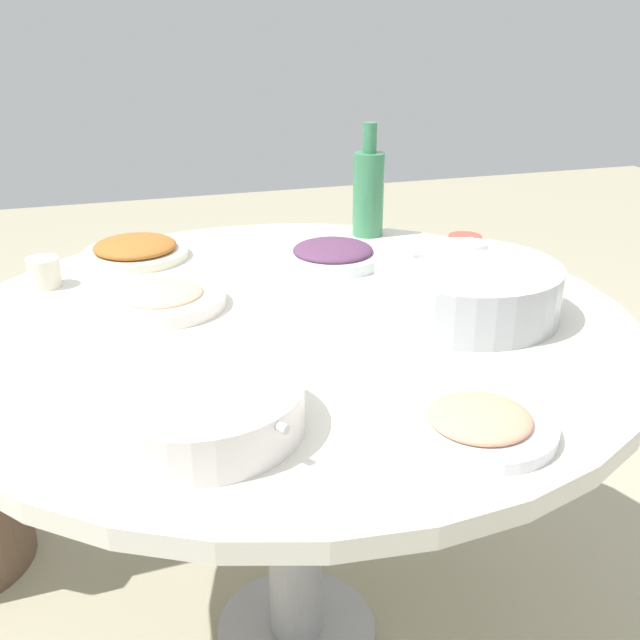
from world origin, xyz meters
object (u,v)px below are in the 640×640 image
object	(u,v)px
rice_bowl	(466,288)
tea_cup_far	(464,250)
green_bottle	(368,191)
tea_cup_near	(44,273)
round_dining_table	(292,373)
soup_bowl	(199,407)
dish_shrimp	(479,423)
dish_eggplant	(333,254)
dish_stirfry	(135,250)
dish_noodles	(162,298)

from	to	relation	value
rice_bowl	tea_cup_far	distance (m)	0.27
green_bottle	tea_cup_near	bearing A→B (deg)	-168.21
round_dining_table	soup_bowl	world-z (taller)	soup_bowl
tea_cup_near	tea_cup_far	bearing A→B (deg)	-7.77
green_bottle	rice_bowl	bearing A→B (deg)	-90.73
tea_cup_far	dish_shrimp	bearing A→B (deg)	-115.42
round_dining_table	tea_cup_far	xyz separation A→B (m)	(0.41, 0.17, 0.14)
tea_cup_near	tea_cup_far	distance (m)	0.83
soup_bowl	tea_cup_near	distance (m)	0.63
dish_eggplant	tea_cup_far	distance (m)	0.27
dish_stirfry	soup_bowl	bearing A→B (deg)	-87.95
soup_bowl	tea_cup_far	distance (m)	0.79
rice_bowl	dish_stirfry	world-z (taller)	rice_bowl
rice_bowl	dish_stirfry	size ratio (longest dim) A/B	1.45
rice_bowl	tea_cup_near	bearing A→B (deg)	153.17
dish_noodles	dish_eggplant	bearing A→B (deg)	21.23
dish_shrimp	tea_cup_far	bearing A→B (deg)	64.58
rice_bowl	tea_cup_far	world-z (taller)	rice_bowl
dish_stirfry	green_bottle	distance (m)	0.54
dish_shrimp	dish_stirfry	xyz separation A→B (m)	(-0.36, 0.84, 0.00)
dish_noodles	green_bottle	xyz separation A→B (m)	(0.51, 0.32, 0.09)
rice_bowl	dish_shrimp	xyz separation A→B (m)	(-0.16, -0.36, -0.03)
dish_eggplant	tea_cup_far	world-z (taller)	tea_cup_far
dish_stirfry	green_bottle	world-z (taller)	green_bottle
tea_cup_near	tea_cup_far	xyz separation A→B (m)	(0.83, -0.11, 0.00)
dish_noodles	round_dining_table	bearing A→B (deg)	-27.63
dish_stirfry	tea_cup_far	bearing A→B (deg)	-20.36
dish_noodles	tea_cup_near	distance (m)	0.26
soup_bowl	green_bottle	size ratio (longest dim) A/B	1.05
dish_shrimp	dish_stirfry	distance (m)	0.92
round_dining_table	green_bottle	size ratio (longest dim) A/B	4.60
green_bottle	tea_cup_far	size ratio (longest dim) A/B	3.77
rice_bowl	dish_shrimp	world-z (taller)	rice_bowl
round_dining_table	tea_cup_near	bearing A→B (deg)	145.93
dish_noodles	tea_cup_far	xyz separation A→B (m)	(0.62, 0.06, 0.01)
green_bottle	dish_noodles	bearing A→B (deg)	-148.01
dish_shrimp	dish_eggplant	world-z (taller)	dish_eggplant
round_dining_table	dish_eggplant	distance (m)	0.32
soup_bowl	tea_cup_near	xyz separation A→B (m)	(-0.20, 0.60, -0.00)
soup_bowl	dish_shrimp	bearing A→B (deg)	-19.00
rice_bowl	dish_eggplant	distance (m)	0.36
dish_eggplant	rice_bowl	bearing A→B (deg)	-67.70
dish_shrimp	dish_noodles	size ratio (longest dim) A/B	0.86
soup_bowl	dish_shrimp	world-z (taller)	soup_bowl
rice_bowl	dish_shrimp	bearing A→B (deg)	-114.60
tea_cup_far	round_dining_table	bearing A→B (deg)	-158.18
dish_noodles	tea_cup_near	world-z (taller)	tea_cup_near
round_dining_table	rice_bowl	distance (m)	0.34
green_bottle	tea_cup_near	distance (m)	0.73
rice_bowl	soup_bowl	bearing A→B (deg)	-153.83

